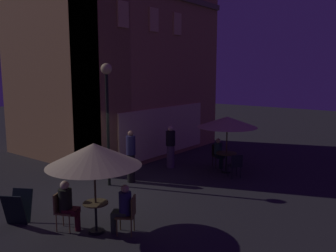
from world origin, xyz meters
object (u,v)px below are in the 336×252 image
at_px(patio_umbrella_1, 94,155).
at_px(cafe_chair_2, 129,212).
at_px(street_lamp_near_corner, 107,96).
at_px(cafe_chair_0, 236,164).
at_px(cafe_table_1, 96,213).
at_px(patio_umbrella_0, 227,122).
at_px(patron_seated_1, 123,206).
at_px(patron_seated_2, 67,202).
at_px(cafe_chair_3, 62,208).
at_px(patron_seated_0, 219,151).
at_px(menu_sandwich_board, 18,208).
at_px(patron_standing_3, 131,156).
at_px(cafe_table_0, 226,158).
at_px(patron_standing_4, 171,147).
at_px(cafe_chair_1, 217,153).

distance_m(patio_umbrella_1, cafe_chair_2, 1.61).
bearing_deg(street_lamp_near_corner, cafe_chair_0, -42.30).
xyz_separation_m(cafe_table_1, patio_umbrella_0, (6.50, -0.04, 1.47)).
height_order(cafe_table_1, patron_seated_1, patron_seated_1).
distance_m(cafe_chair_0, patron_seated_2, 6.49).
relative_size(patio_umbrella_1, cafe_chair_3, 2.41).
relative_size(street_lamp_near_corner, patron_seated_0, 3.50).
height_order(menu_sandwich_board, patron_seated_0, patron_seated_0).
distance_m(street_lamp_near_corner, patio_umbrella_0, 4.68).
bearing_deg(patron_standing_3, cafe_table_0, 109.03).
distance_m(street_lamp_near_corner, cafe_chair_3, 4.26).
bearing_deg(cafe_chair_2, menu_sandwich_board, -5.53).
bearing_deg(patron_seated_2, cafe_table_1, 0.00).
height_order(cafe_table_0, cafe_table_1, cafe_table_0).
relative_size(patron_standing_3, patron_standing_4, 1.07).
bearing_deg(cafe_table_1, cafe_chair_3, 116.82).
bearing_deg(cafe_chair_0, patron_seated_0, -0.02).
xyz_separation_m(cafe_table_0, cafe_chair_0, (-0.48, -0.64, -0.05)).
bearing_deg(patron_seated_2, cafe_chair_1, 63.27).
height_order(cafe_chair_1, patron_seated_0, patron_seated_0).
bearing_deg(street_lamp_near_corner, cafe_table_0, -32.22).
distance_m(patio_umbrella_0, cafe_chair_0, 1.64).
height_order(cafe_table_0, cafe_chair_0, cafe_chair_0).
bearing_deg(patio_umbrella_0, patron_standing_4, 110.04).
bearing_deg(cafe_table_1, cafe_chair_0, -6.44).
distance_m(cafe_table_1, cafe_chair_1, 7.06).
height_order(street_lamp_near_corner, cafe_chair_3, street_lamp_near_corner).
bearing_deg(cafe_chair_0, patron_standing_4, 42.99).
height_order(cafe_table_0, cafe_chair_1, cafe_chair_1).
height_order(cafe_chair_0, patron_standing_4, patron_standing_4).
distance_m(street_lamp_near_corner, cafe_table_1, 4.40).
distance_m(cafe_table_0, patron_standing_3, 3.77).
xyz_separation_m(cafe_table_1, patron_standing_4, (5.73, 2.08, 0.36)).
relative_size(patio_umbrella_0, patron_seated_0, 1.93).
distance_m(cafe_chair_2, patron_seated_2, 1.56).
xyz_separation_m(cafe_chair_2, patron_standing_3, (2.93, 2.72, 0.38)).
bearing_deg(menu_sandwich_board, cafe_chair_0, -51.39).
distance_m(menu_sandwich_board, cafe_chair_0, 7.40).
relative_size(cafe_table_1, cafe_chair_2, 0.82).
bearing_deg(cafe_table_1, patron_standing_3, 31.05).
bearing_deg(menu_sandwich_board, patron_seated_2, -97.26).
distance_m(menu_sandwich_board, patron_standing_3, 4.29).
distance_m(patron_seated_2, patron_standing_4, 6.23).
xyz_separation_m(street_lamp_near_corner, cafe_chair_1, (4.38, -1.72, -2.53)).
distance_m(menu_sandwich_board, cafe_table_1, 2.15).
distance_m(cafe_chair_1, patron_standing_4, 1.95).
relative_size(cafe_table_0, cafe_chair_2, 0.86).
relative_size(cafe_chair_0, patron_seated_0, 0.75).
height_order(cafe_table_1, cafe_chair_0, cafe_chair_0).
bearing_deg(patron_standing_3, cafe_table_1, -6.52).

